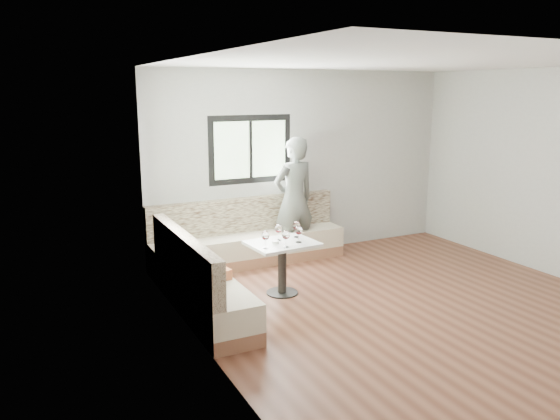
# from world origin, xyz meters

# --- Properties ---
(room) EXTENTS (5.01, 5.01, 2.81)m
(room) POSITION_xyz_m (-0.08, 0.08, 1.41)
(room) COLOR brown
(room) RESTS_ON ground
(banquette) EXTENTS (2.90, 2.80, 0.95)m
(banquette) POSITION_xyz_m (-1.59, 1.63, 0.33)
(banquette) COLOR #8E5B41
(banquette) RESTS_ON ground
(table) EXTENTS (0.85, 0.68, 0.67)m
(table) POSITION_xyz_m (-1.15, 0.95, 0.50)
(table) COLOR black
(table) RESTS_ON ground
(person) EXTENTS (0.71, 0.51, 1.84)m
(person) POSITION_xyz_m (-0.34, 2.18, 0.92)
(person) COLOR #5A5F59
(person) RESTS_ON ground
(olive_ramekin) EXTENTS (0.09, 0.09, 0.03)m
(olive_ramekin) POSITION_xyz_m (-1.25, 0.94, 0.68)
(olive_ramekin) COLOR white
(olive_ramekin) RESTS_ON table
(wine_glass_a) EXTENTS (0.09, 0.09, 0.21)m
(wine_glass_a) POSITION_xyz_m (-1.44, 0.81, 0.81)
(wine_glass_a) COLOR white
(wine_glass_a) RESTS_ON table
(wine_glass_b) EXTENTS (0.09, 0.09, 0.21)m
(wine_glass_b) POSITION_xyz_m (-1.21, 0.73, 0.81)
(wine_glass_b) COLOR white
(wine_glass_b) RESTS_ON table
(wine_glass_c) EXTENTS (0.09, 0.09, 0.21)m
(wine_glass_c) POSITION_xyz_m (-0.97, 0.86, 0.81)
(wine_glass_c) COLOR white
(wine_glass_c) RESTS_ON table
(wine_glass_d) EXTENTS (0.09, 0.09, 0.21)m
(wine_glass_d) POSITION_xyz_m (-1.16, 1.04, 0.81)
(wine_glass_d) COLOR white
(wine_glass_d) RESTS_ON table
(wine_glass_e) EXTENTS (0.09, 0.09, 0.21)m
(wine_glass_e) POSITION_xyz_m (-0.88, 1.08, 0.81)
(wine_glass_e) COLOR white
(wine_glass_e) RESTS_ON table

